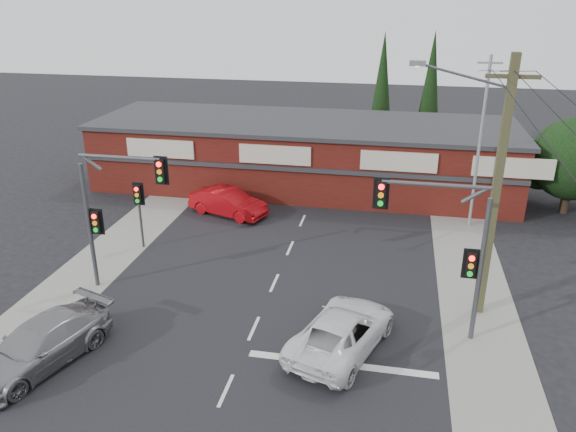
% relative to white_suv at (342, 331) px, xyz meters
% --- Properties ---
extents(ground, '(120.00, 120.00, 0.00)m').
position_rel_white_suv_xyz_m(ground, '(-3.39, 0.54, -0.73)').
color(ground, black).
rests_on(ground, ground).
extents(road_strip, '(14.00, 70.00, 0.01)m').
position_rel_white_suv_xyz_m(road_strip, '(-3.39, 5.54, -0.73)').
color(road_strip, black).
rests_on(road_strip, ground).
extents(verge_left, '(3.00, 70.00, 0.02)m').
position_rel_white_suv_xyz_m(verge_left, '(-11.89, 5.54, -0.72)').
color(verge_left, gray).
rests_on(verge_left, ground).
extents(verge_right, '(3.00, 70.00, 0.02)m').
position_rel_white_suv_xyz_m(verge_right, '(5.11, 5.54, -0.72)').
color(verge_right, gray).
rests_on(verge_right, ground).
extents(stop_line, '(6.50, 0.35, 0.01)m').
position_rel_white_suv_xyz_m(stop_line, '(0.11, -0.96, -0.72)').
color(stop_line, silver).
rests_on(stop_line, ground).
extents(white_suv, '(4.01, 5.76, 1.46)m').
position_rel_white_suv_xyz_m(white_suv, '(0.00, 0.00, 0.00)').
color(white_suv, white).
rests_on(white_suv, ground).
extents(silver_suv, '(3.68, 5.65, 1.52)m').
position_rel_white_suv_xyz_m(silver_suv, '(-9.98, -2.85, 0.03)').
color(silver_suv, gray).
rests_on(silver_suv, ground).
extents(red_sedan, '(4.83, 2.99, 1.50)m').
position_rel_white_suv_xyz_m(red_sedan, '(-7.69, 11.50, 0.02)').
color(red_sedan, '#A40A0F').
rests_on(red_sedan, ground).
extents(lane_dashes, '(0.12, 48.52, 0.01)m').
position_rel_white_suv_xyz_m(lane_dashes, '(-3.39, 6.00, -0.72)').
color(lane_dashes, silver).
rests_on(lane_dashes, ground).
extents(shop_building, '(27.30, 8.40, 4.22)m').
position_rel_white_suv_xyz_m(shop_building, '(-4.39, 17.52, 1.40)').
color(shop_building, '#46120E').
rests_on(shop_building, ground).
extents(tree_cluster, '(5.90, 5.10, 5.50)m').
position_rel_white_suv_xyz_m(tree_cluster, '(11.30, 15.98, 2.17)').
color(tree_cluster, '#2D2116').
rests_on(tree_cluster, ground).
extents(conifer_near, '(1.80, 1.80, 9.25)m').
position_rel_white_suv_xyz_m(conifer_near, '(0.11, 24.54, 4.75)').
color(conifer_near, '#2D2116').
rests_on(conifer_near, ground).
extents(conifer_far, '(1.80, 1.80, 9.25)m').
position_rel_white_suv_xyz_m(conifer_far, '(3.61, 26.54, 4.75)').
color(conifer_far, '#2D2116').
rests_on(conifer_far, ground).
extents(traffic_mast_left, '(3.77, 0.27, 5.97)m').
position_rel_white_suv_xyz_m(traffic_mast_left, '(-9.82, 2.54, 3.20)').
color(traffic_mast_left, '#47494C').
rests_on(traffic_mast_left, ground).
extents(traffic_mast_right, '(3.96, 0.27, 5.97)m').
position_rel_white_suv_xyz_m(traffic_mast_right, '(3.47, 1.54, 3.22)').
color(traffic_mast_right, '#47494C').
rests_on(traffic_mast_right, ground).
extents(pedestal_signal, '(0.55, 0.27, 3.38)m').
position_rel_white_suv_xyz_m(pedestal_signal, '(-10.59, 6.54, 1.68)').
color(pedestal_signal, '#47494C').
rests_on(pedestal_signal, ground).
extents(utility_pole, '(4.38, 0.59, 10.00)m').
position_rel_white_suv_xyz_m(utility_pole, '(4.97, 3.52, 4.67)').
color(utility_pole, '#4B482A').
rests_on(utility_pole, ground).
extents(steel_pole, '(1.20, 0.16, 9.00)m').
position_rel_white_suv_xyz_m(steel_pole, '(5.61, 12.54, 3.97)').
color(steel_pole, gray).
rests_on(steel_pole, ground).
extents(power_lines, '(2.01, 29.00, 1.22)m').
position_rel_white_suv_xyz_m(power_lines, '(5.08, -1.93, 8.31)').
color(power_lines, black).
rests_on(power_lines, ground).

